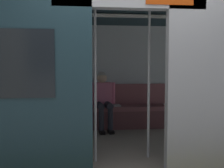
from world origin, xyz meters
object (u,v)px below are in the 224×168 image
grab_pole_door (95,84)px  person_seated (103,97)px  handbag (83,103)px  grab_pole_far (149,83)px  book (116,105)px  train_car (113,53)px  bench_seat (109,112)px

grab_pole_door → person_seated: bearing=-97.5°
handbag → grab_pole_door: (-0.18, 1.93, 0.53)m
person_seated → grab_pole_far: (-0.53, 1.75, 0.40)m
book → grab_pole_door: size_ratio=0.10×
train_car → book: (-0.21, -1.17, -1.05)m
bench_seat → book: size_ratio=11.07×
train_car → handbag: 1.61m
grab_pole_door → grab_pole_far: size_ratio=1.00×
train_car → person_seated: size_ratio=5.34×
person_seated → grab_pole_far: 1.87m
handbag → book: handbag is taller
train_car → book: size_ratio=29.09×
bench_seat → book: bearing=-164.1°
bench_seat → grab_pole_far: grab_pole_far is taller
book → grab_pole_far: grab_pole_far is taller
person_seated → grab_pole_far: bearing=106.7°
person_seated → handbag: 0.45m
train_car → grab_pole_door: size_ratio=2.95×
person_seated → grab_pole_far: size_ratio=0.55×
bench_seat → grab_pole_door: (0.38, 1.89, 0.73)m
handbag → bench_seat: bearing=176.2°
bench_seat → person_seated: size_ratio=2.03×
handbag → grab_pole_far: grab_pole_far is taller
bench_seat → train_car: bearing=87.4°
train_car → grab_pole_door: (0.33, 0.76, -0.45)m
bench_seat → handbag: (0.56, -0.04, 0.20)m
handbag → grab_pole_far: (-0.94, 1.84, 0.53)m
person_seated → book: 0.37m
train_car → person_seated: 1.38m
grab_pole_far → person_seated: bearing=-73.3°
train_car → bench_seat: train_car is taller
handbag → grab_pole_door: 2.01m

